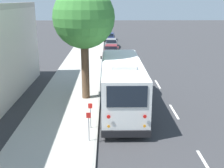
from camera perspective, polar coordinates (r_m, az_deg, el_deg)
ground_plane at (r=18.80m, az=1.95°, el=-4.46°), size 160.00×160.00×0.00m
sidewalk_slab at (r=18.96m, az=-9.41°, el=-4.26°), size 80.00×4.26×0.15m
curb_strip at (r=18.76m, az=-2.73°, el=-4.27°), size 80.00×0.14×0.15m
shuttle_bus at (r=17.67m, az=2.02°, el=0.29°), size 8.99×2.69×3.35m
parked_sedan_blue at (r=29.28m, az=0.22°, el=4.57°), size 4.33×1.80×1.31m
parked_sedan_maroon at (r=36.02m, az=-0.13°, el=6.86°), size 4.48×2.07×1.28m
parked_sedan_gray at (r=41.89m, az=-0.14°, el=8.25°), size 4.72×1.83×1.26m
parked_sedan_navy at (r=49.28m, az=-0.52°, el=9.55°), size 4.51×1.91×1.27m
street_tree at (r=18.99m, az=-5.74°, el=14.03°), size 4.08×4.08×8.19m
sign_post_near at (r=13.80m, az=-4.74°, el=-8.57°), size 0.06×0.22×1.49m
sign_post_far at (r=15.14m, az=-4.40°, el=-6.36°), size 0.06×0.22×1.40m
lane_stripe_behind at (r=13.17m, az=18.58°, el=-15.34°), size 2.40×0.14×0.01m
lane_stripe_mid at (r=18.30m, az=12.50°, el=-5.48°), size 2.40×0.14×0.01m
lane_stripe_ahead at (r=23.83m, az=9.27°, el=-0.03°), size 2.40×0.14×0.01m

